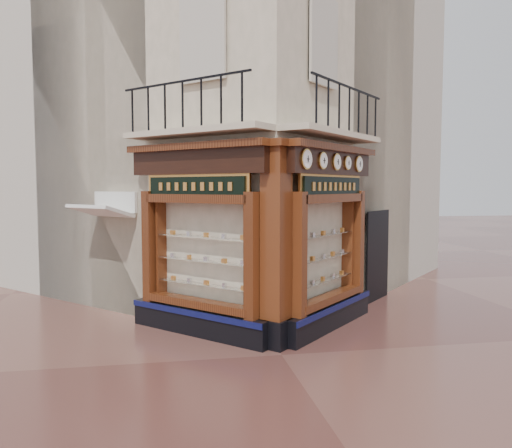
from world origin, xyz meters
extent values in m
plane|color=#552E27|center=(0.00, 0.00, 0.00)|extent=(80.00, 80.00, 0.00)
cube|color=beige|center=(0.00, 6.16, 6.00)|extent=(11.31, 11.31, 12.00)
cube|color=beige|center=(-2.47, 8.63, 5.50)|extent=(11.31, 11.31, 11.00)
cube|color=beige|center=(2.47, 8.63, 5.50)|extent=(11.31, 11.31, 11.00)
cube|color=black|center=(-1.44, 1.54, 0.28)|extent=(2.72, 2.72, 0.55)
cube|color=#0C0F3E|center=(-1.57, 1.41, 0.49)|extent=(2.50, 2.50, 0.12)
cube|color=#3B190A|center=(-0.45, 0.55, 1.77)|extent=(0.37, 0.37, 2.45)
cube|color=#3B190A|center=(-2.43, 2.53, 1.77)|extent=(0.37, 0.37, 2.45)
cube|color=beige|center=(-1.20, 1.77, 1.75)|extent=(1.80, 1.80, 2.10)
cube|color=black|center=(-1.42, 1.55, 3.60)|extent=(2.69, 2.69, 0.50)
cube|color=#3B190A|center=(-1.47, 1.50, 3.91)|extent=(2.86, 2.86, 0.14)
cube|color=black|center=(1.44, 1.54, 0.28)|extent=(2.72, 2.72, 0.55)
cube|color=#0C0F3E|center=(1.57, 1.41, 0.49)|extent=(2.50, 2.50, 0.12)
cube|color=#3B190A|center=(0.45, 0.55, 1.77)|extent=(0.37, 0.37, 2.45)
cube|color=#3B190A|center=(2.43, 2.53, 1.77)|extent=(0.37, 0.37, 2.45)
cube|color=beige|center=(1.20, 1.77, 1.75)|extent=(1.80, 1.80, 2.10)
cube|color=black|center=(1.42, 1.55, 3.60)|extent=(2.69, 2.69, 0.50)
cube|color=#3B190A|center=(1.47, 1.50, 3.91)|extent=(2.86, 2.86, 0.14)
cube|color=black|center=(0.00, 0.50, 0.28)|extent=(0.78, 0.78, 0.55)
cube|color=#3B190A|center=(0.00, 0.50, 2.20)|extent=(0.64, 0.64, 3.50)
cube|color=#3B190A|center=(0.00, 0.50, 3.91)|extent=(0.85, 0.85, 0.14)
cube|color=beige|center=(-1.48, 1.49, 4.20)|extent=(2.97, 2.97, 0.12)
cube|color=black|center=(-1.72, 1.26, 5.15)|extent=(2.36, 2.36, 0.04)
cube|color=beige|center=(1.48, 1.49, 4.20)|extent=(2.97, 2.97, 0.12)
cube|color=black|center=(1.72, 1.26, 5.15)|extent=(2.36, 2.36, 0.04)
cylinder|color=gold|center=(0.58, 0.48, 3.62)|extent=(0.32, 0.32, 0.40)
cylinder|color=white|center=(0.60, 0.46, 3.62)|extent=(0.25, 0.25, 0.34)
cube|color=black|center=(0.61, 0.45, 3.62)|extent=(0.02, 0.02, 0.13)
cube|color=black|center=(0.61, 0.45, 3.62)|extent=(0.08, 0.08, 0.01)
cylinder|color=gold|center=(1.05, 0.96, 3.62)|extent=(0.28, 0.28, 0.35)
cylinder|color=white|center=(1.08, 0.94, 3.62)|extent=(0.23, 0.23, 0.30)
cube|color=black|center=(1.09, 0.93, 3.62)|extent=(0.02, 0.02, 0.12)
cube|color=black|center=(1.09, 0.93, 3.62)|extent=(0.07, 0.07, 0.01)
cylinder|color=gold|center=(1.50, 1.41, 3.62)|extent=(0.29, 0.29, 0.36)
cylinder|color=white|center=(1.52, 1.39, 3.62)|extent=(0.23, 0.23, 0.31)
cube|color=black|center=(1.53, 1.38, 3.62)|extent=(0.02, 0.02, 0.12)
cube|color=black|center=(1.53, 1.38, 3.62)|extent=(0.07, 0.07, 0.01)
cylinder|color=gold|center=(1.89, 1.79, 3.62)|extent=(0.25, 0.25, 0.31)
cylinder|color=white|center=(1.91, 1.77, 3.62)|extent=(0.20, 0.20, 0.27)
cube|color=black|center=(1.92, 1.76, 3.62)|extent=(0.02, 0.02, 0.10)
cube|color=black|center=(1.92, 1.76, 3.62)|extent=(0.06, 0.06, 0.01)
cylinder|color=gold|center=(2.33, 2.23, 3.62)|extent=(0.30, 0.30, 0.37)
cylinder|color=white|center=(2.35, 2.21, 3.62)|extent=(0.24, 0.24, 0.32)
cube|color=black|center=(2.36, 2.20, 3.62)|extent=(0.02, 0.02, 0.12)
cube|color=black|center=(2.36, 2.20, 3.62)|extent=(0.07, 0.07, 0.01)
cube|color=#DC9040|center=(-1.45, 1.53, 3.10)|extent=(1.97, 1.97, 0.53)
cube|color=black|center=(-1.48, 1.50, 3.10)|extent=(1.83, 1.83, 0.39)
cube|color=#DC9040|center=(1.45, 1.53, 3.10)|extent=(2.03, 2.03, 0.54)
cube|color=black|center=(1.48, 1.50, 3.10)|extent=(1.89, 1.89, 0.41)
camera|label=1|loc=(-2.04, -8.75, 3.09)|focal=35.00mm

